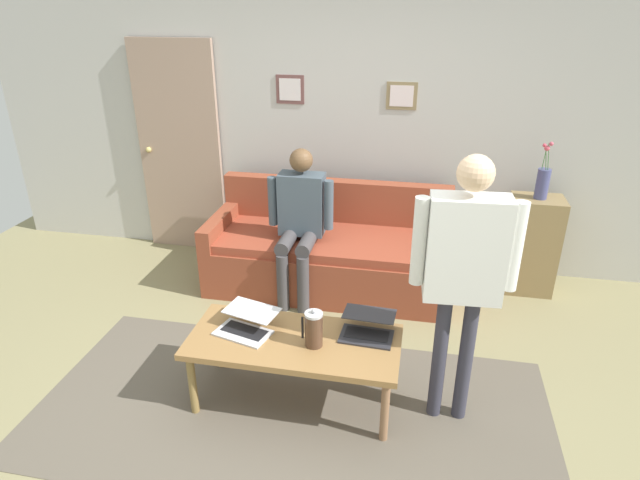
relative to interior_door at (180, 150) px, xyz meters
The scene contains 13 objects.
ground_plane 2.87m from the interior_door, 128.18° to the left, with size 7.68×7.68×0.00m, color #898159.
area_rug 2.91m from the interior_door, 126.93° to the left, with size 3.22×1.57×0.01m, color #5D5548.
back_wall 1.69m from the interior_door, behind, with size 7.04×0.11×2.70m.
interior_door is the anchor object (origin of this frame).
couch 1.81m from the interior_door, 161.74° to the left, with size 2.08×0.87×0.88m.
coffee_table 2.71m from the interior_door, 128.24° to the left, with size 1.30×0.59×0.47m.
laptop_left 2.88m from the interior_door, 136.92° to the left, with size 0.34×0.32×0.12m.
laptop_center 2.49m from the interior_door, 122.87° to the left, with size 0.41×0.39×0.12m.
french_press 2.79m from the interior_door, 129.92° to the left, with size 0.13×0.11×0.25m.
side_shelf 3.37m from the interior_door, behind, with size 0.42×0.32×0.86m.
flower_vase 3.31m from the interior_door, behind, with size 0.10×0.10×0.48m.
person_standing 3.29m from the interior_door, 142.05° to the left, with size 0.59×0.21×1.67m.
person_seated 1.58m from the interior_door, 151.33° to the left, with size 0.55×0.51×1.28m.
Camera 1 is at (-0.66, 2.60, 2.39)m, focal length 29.95 mm.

